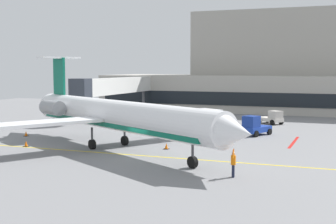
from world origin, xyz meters
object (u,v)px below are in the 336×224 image
regional_jet (113,115)px  pushback_tractor (255,127)px  belt_loader (272,118)px  marshaller (233,163)px  baggage_tug (94,112)px

regional_jet → pushback_tractor: regional_jet is taller
regional_jet → belt_loader: bearing=66.5°
regional_jet → marshaller: regional_jet is taller
baggage_tug → belt_loader: baggage_tug is taller
baggage_tug → marshaller: size_ratio=2.01×
marshaller → pushback_tractor: bearing=97.0°
pushback_tractor → regional_jet: bearing=-128.8°
regional_jet → baggage_tug: regional_jet is taller
pushback_tractor → baggage_tug: bearing=159.4°
baggage_tug → marshaller: bearing=-46.9°
regional_jet → pushback_tractor: (10.56, 13.11, -2.11)m
pushback_tractor → marshaller: (2.51, -20.53, -0.01)m
regional_jet → pushback_tractor: bearing=51.2°
pushback_tractor → belt_loader: pushback_tractor is taller
belt_loader → marshaller: size_ratio=1.96×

